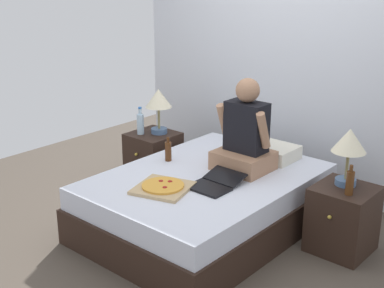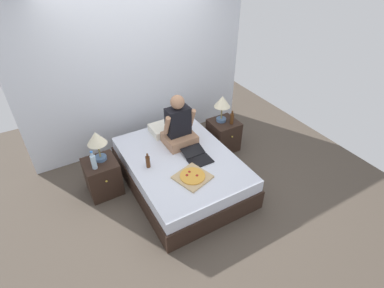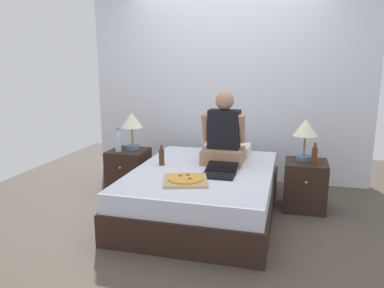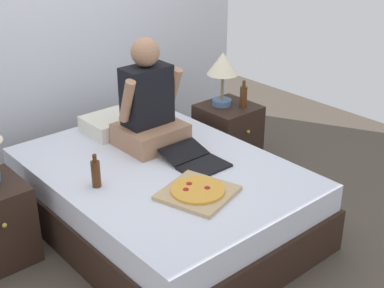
% 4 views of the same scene
% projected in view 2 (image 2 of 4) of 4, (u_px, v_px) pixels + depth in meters
% --- Properties ---
extents(ground_plane, '(5.70, 5.70, 0.00)m').
position_uv_depth(ground_plane, '(182.00, 183.00, 4.49)').
color(ground_plane, '#4C4238').
extents(wall_back, '(3.70, 0.12, 2.50)m').
position_uv_depth(wall_back, '(139.00, 73.00, 4.69)').
color(wall_back, silver).
rests_on(wall_back, ground).
extents(bed, '(1.44, 1.97, 0.48)m').
position_uv_depth(bed, '(181.00, 171.00, 4.35)').
color(bed, black).
rests_on(bed, ground).
extents(nightstand_left, '(0.44, 0.47, 0.53)m').
position_uv_depth(nightstand_left, '(103.00, 177.00, 4.21)').
color(nightstand_left, black).
rests_on(nightstand_left, ground).
extents(lamp_on_left_nightstand, '(0.26, 0.26, 0.45)m').
position_uv_depth(lamp_on_left_nightstand, '(97.00, 140.00, 3.91)').
color(lamp_on_left_nightstand, '#4C6B93').
rests_on(lamp_on_left_nightstand, nightstand_left).
extents(water_bottle, '(0.07, 0.07, 0.28)m').
position_uv_depth(water_bottle, '(94.00, 162.00, 3.89)').
color(water_bottle, silver).
rests_on(water_bottle, nightstand_left).
extents(nightstand_right, '(0.44, 0.47, 0.53)m').
position_uv_depth(nightstand_right, '(223.00, 135.00, 5.04)').
color(nightstand_right, black).
rests_on(nightstand_right, ground).
extents(lamp_on_right_nightstand, '(0.26, 0.26, 0.45)m').
position_uv_depth(lamp_on_right_nightstand, '(222.00, 103.00, 4.71)').
color(lamp_on_right_nightstand, '#4C6B93').
rests_on(lamp_on_right_nightstand, nightstand_right).
extents(beer_bottle, '(0.06, 0.06, 0.23)m').
position_uv_depth(beer_bottle, '(232.00, 118.00, 4.79)').
color(beer_bottle, '#512D14').
rests_on(beer_bottle, nightstand_right).
extents(pillow, '(0.52, 0.34, 0.12)m').
position_uv_depth(pillow, '(167.00, 128.00, 4.72)').
color(pillow, silver).
rests_on(pillow, bed).
extents(person_seated, '(0.47, 0.40, 0.78)m').
position_uv_depth(person_seated, '(179.00, 127.00, 4.33)').
color(person_seated, '#A37556').
rests_on(person_seated, bed).
extents(laptop, '(0.32, 0.42, 0.07)m').
position_uv_depth(laptop, '(198.00, 158.00, 4.17)').
color(laptop, black).
rests_on(laptop, bed).
extents(pizza_box, '(0.50, 0.50, 0.05)m').
position_uv_depth(pizza_box, '(192.00, 177.00, 3.86)').
color(pizza_box, tan).
rests_on(pizza_box, bed).
extents(beer_bottle_on_bed, '(0.06, 0.06, 0.22)m').
position_uv_depth(beer_bottle_on_bed, '(148.00, 161.00, 3.99)').
color(beer_bottle_on_bed, '#4C2811').
rests_on(beer_bottle_on_bed, bed).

